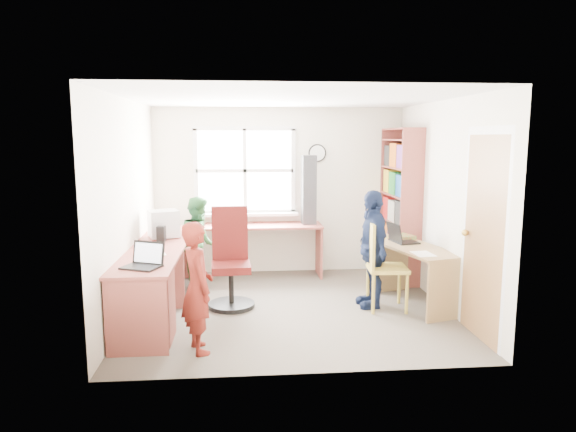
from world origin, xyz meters
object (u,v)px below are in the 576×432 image
object	(u,v)px
person_green	(199,242)
potted_plant	(232,215)
person_red	(198,287)
laptop_right	(400,238)
l_desk	(172,279)
right_desk	(417,263)
wooden_chair	(381,262)
cd_tower	(309,190)
bookshelf	(400,208)
swivel_chair	(231,264)
laptop_left	(144,261)
crt_monitor	(164,224)
person_navy	(372,249)

from	to	relation	value
person_green	potted_plant	bearing A→B (deg)	-50.37
person_red	person_green	world-z (taller)	person_red
laptop_right	potted_plant	world-z (taller)	potted_plant
l_desk	right_desk	xyz separation A→B (m)	(2.81, 0.28, 0.05)
wooden_chair	cd_tower	xyz separation A→B (m)	(-0.64, 1.54, 0.69)
bookshelf	cd_tower	xyz separation A→B (m)	(-1.25, 0.25, 0.24)
l_desk	swivel_chair	world-z (taller)	swivel_chair
swivel_chair	right_desk	bearing A→B (deg)	-7.76
bookshelf	laptop_left	size ratio (longest dim) A/B	4.95
laptop_right	wooden_chair	bearing A→B (deg)	130.13
cd_tower	person_green	bearing A→B (deg)	-167.41
right_desk	swivel_chair	xyz separation A→B (m)	(-2.19, 0.17, -0.00)
swivel_chair	l_desk	bearing A→B (deg)	-147.52
laptop_left	potted_plant	distance (m)	2.46
swivel_chair	potted_plant	world-z (taller)	swivel_chair
cd_tower	laptop_right	bearing A→B (deg)	-52.15
bookshelf	laptop_left	distance (m)	3.75
swivel_chair	crt_monitor	distance (m)	1.02
right_desk	laptop_right	distance (m)	0.42
wooden_chair	person_green	distance (m)	2.42
person_navy	right_desk	bearing A→B (deg)	86.97
l_desk	wooden_chair	distance (m)	2.36
crt_monitor	laptop_left	bearing A→B (deg)	-108.53
laptop_left	l_desk	bearing A→B (deg)	97.76
cd_tower	person_red	world-z (taller)	cd_tower
person_navy	cd_tower	bearing A→B (deg)	-160.53
laptop_left	crt_monitor	bearing A→B (deg)	114.91
l_desk	laptop_right	world-z (taller)	laptop_right
right_desk	person_navy	distance (m)	0.57
swivel_chair	person_green	size ratio (longest dim) A/B	0.96
laptop_right	right_desk	bearing A→B (deg)	-170.97
swivel_chair	potted_plant	distance (m)	1.35
swivel_chair	laptop_left	xyz separation A→B (m)	(-0.79, -1.04, 0.30)
person_red	person_navy	bearing A→B (deg)	-78.62
wooden_chair	person_red	world-z (taller)	person_red
person_green	wooden_chair	bearing A→B (deg)	-125.59
right_desk	person_red	world-z (taller)	person_red
cd_tower	right_desk	bearing A→B (deg)	-56.26
person_navy	swivel_chair	bearing A→B (deg)	-97.78
bookshelf	crt_monitor	xyz separation A→B (m)	(-3.16, -0.60, -0.08)
cd_tower	person_green	xyz separation A→B (m)	(-1.51, -0.45, -0.63)
l_desk	crt_monitor	bearing A→B (deg)	103.06
right_desk	bookshelf	distance (m)	1.30
crt_monitor	person_navy	bearing A→B (deg)	-33.07
swivel_chair	laptop_right	xyz separation A→B (m)	(2.08, 0.15, 0.25)
l_desk	person_navy	size ratio (longest dim) A/B	2.14
l_desk	person_red	size ratio (longest dim) A/B	2.41
right_desk	bookshelf	xyz separation A→B (m)	(0.14, 1.19, 0.50)
person_red	potted_plant	bearing A→B (deg)	-25.07
right_desk	person_navy	size ratio (longest dim) A/B	0.95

